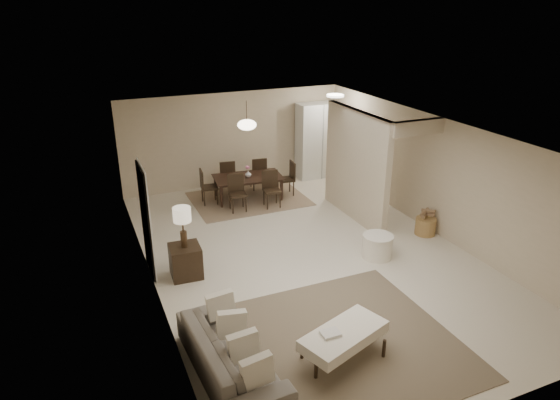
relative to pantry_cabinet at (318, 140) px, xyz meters
name	(u,v)px	position (x,y,z in m)	size (l,w,h in m)	color
floor	(307,254)	(-2.35, -4.15, -1.05)	(9.00, 9.00, 0.00)	beige
ceiling	(310,132)	(-2.35, -4.15, 1.45)	(9.00, 9.00, 0.00)	white
back_wall	(234,139)	(-2.35, 0.35, 0.20)	(6.00, 6.00, 0.00)	#C2B293
left_wall	(148,222)	(-5.35, -4.15, 0.20)	(9.00, 9.00, 0.00)	#C2B293
right_wall	(436,176)	(0.65, -4.15, 0.20)	(9.00, 9.00, 0.00)	#C2B293
partition	(356,166)	(-0.55, -2.90, 0.20)	(0.15, 2.50, 2.50)	#C2B293
doorway	(146,221)	(-5.32, -3.55, -0.03)	(0.04, 0.90, 2.04)	black
pantry_cabinet	(318,140)	(0.00, 0.00, 0.00)	(1.20, 0.55, 2.10)	white
flush_light	(335,96)	(-0.05, -0.95, 1.41)	(0.44, 0.44, 0.05)	white
living_rug	(344,341)	(-3.04, -6.82, -1.04)	(3.20, 3.20, 0.01)	brown
sofa	(231,355)	(-4.80, -6.82, -0.73)	(0.86, 2.20, 0.64)	slate
ottoman_bench	(344,336)	(-3.24, -7.12, -0.68)	(1.42, 0.99, 0.46)	white
side_table	(186,261)	(-4.75, -4.00, -0.75)	(0.54, 0.54, 0.60)	black
table_lamp	(182,218)	(-4.75, -4.00, 0.11)	(0.32, 0.32, 0.76)	#402D1B
round_pouf	(377,246)	(-1.13, -4.78, -0.82)	(0.60, 0.60, 0.46)	white
wicker_basket	(425,226)	(0.40, -4.31, -0.86)	(0.44, 0.44, 0.37)	olive
dining_rug	(249,199)	(-2.41, -0.90, -1.04)	(2.80, 2.10, 0.01)	#896F55
dining_table	(249,188)	(-2.41, -0.90, -0.75)	(1.69, 0.94, 0.59)	black
dining_chairs	(248,183)	(-2.41, -0.90, -0.61)	(2.40, 1.83, 0.88)	black
vase	(248,174)	(-2.41, -0.90, -0.37)	(0.16, 0.16, 0.16)	white
yellow_mat	(350,188)	(0.35, -1.26, -1.04)	(0.87, 0.53, 0.01)	yellow
pendant_light	(247,125)	(-2.41, -0.90, 0.87)	(0.46, 0.46, 0.71)	#402D1B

